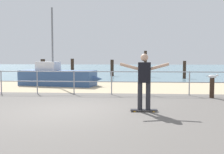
{
  "coord_description": "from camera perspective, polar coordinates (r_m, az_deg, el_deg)",
  "views": [
    {
      "loc": [
        1.89,
        -7.92,
        1.6
      ],
      "look_at": [
        1.11,
        2.0,
        0.9
      ],
      "focal_mm": 42.75,
      "sensor_mm": 36.0,
      "label": 1
    }
  ],
  "objects": [
    {
      "name": "ground_plane",
      "position": [
        7.35,
        -10.64,
        -8.62
      ],
      "size": [
        24.0,
        10.0,
        0.04
      ],
      "primitive_type": "cube",
      "color": "#605B56",
      "rests_on": "ground"
    },
    {
      "name": "beach_strip",
      "position": [
        15.12,
        -2.73,
        -2.05
      ],
      "size": [
        24.0,
        6.0,
        0.04
      ],
      "primitive_type": "cube",
      "color": "tan",
      "rests_on": "ground"
    },
    {
      "name": "sea_surface",
      "position": [
        42.99,
        1.95,
        1.89
      ],
      "size": [
        72.0,
        50.0,
        0.04
      ],
      "primitive_type": "cube",
      "color": "slate",
      "rests_on": "ground"
    },
    {
      "name": "railing_fence",
      "position": [
        11.84,
        -8.14,
        -0.37
      ],
      "size": [
        13.36,
        0.05,
        1.05
      ],
      "color": "gray",
      "rests_on": "ground"
    },
    {
      "name": "sailboat",
      "position": [
        15.74,
        -11.04,
        0.01
      ],
      "size": [
        5.07,
        2.21,
        4.51
      ],
      "color": "#335184",
      "rests_on": "ground"
    },
    {
      "name": "skateboard",
      "position": [
        8.02,
        6.84,
        -7.03
      ],
      "size": [
        0.81,
        0.22,
        0.08
      ],
      "color": "black",
      "rests_on": "ground"
    },
    {
      "name": "skateboarder",
      "position": [
        7.89,
        6.9,
        -0.24
      ],
      "size": [
        1.45,
        0.22,
        1.65
      ],
      "color": "#26262B",
      "rests_on": "skateboard"
    },
    {
      "name": "bollard_short",
      "position": [
        11.34,
        20.59,
        -2.29
      ],
      "size": [
        0.18,
        0.18,
        0.81
      ],
      "primitive_type": "cylinder",
      "color": "#332319",
      "rests_on": "ground"
    },
    {
      "name": "seagull",
      "position": [
        11.3,
        20.73,
        0.12
      ],
      "size": [
        0.45,
        0.29,
        0.18
      ],
      "color": "white",
      "rests_on": "bollard_short"
    },
    {
      "name": "groyne_post_0",
      "position": [
        23.77,
        -14.55,
        1.88
      ],
      "size": [
        0.38,
        0.38,
        1.53
      ],
      "primitive_type": "cylinder",
      "color": "#332319",
      "rests_on": "ground"
    },
    {
      "name": "groyne_post_1",
      "position": [
        21.45,
        -8.47,
        1.8
      ],
      "size": [
        0.26,
        0.26,
        1.57
      ],
      "primitive_type": "cylinder",
      "color": "#332319",
      "rests_on": "ground"
    },
    {
      "name": "groyne_post_2",
      "position": [
        23.94,
        0.02,
        1.96
      ],
      "size": [
        0.3,
        0.3,
        1.48
      ],
      "primitive_type": "cylinder",
      "color": "#332319",
      "rests_on": "ground"
    },
    {
      "name": "groyne_post_3",
      "position": [
        23.18,
        7.16,
        2.81
      ],
      "size": [
        0.25,
        0.25,
        2.25
      ],
      "primitive_type": "cylinder",
      "color": "#332319",
      "rests_on": "ground"
    },
    {
      "name": "groyne_post_4",
      "position": [
        21.56,
        15.23,
        1.49
      ],
      "size": [
        0.25,
        0.25,
        1.4
      ],
      "primitive_type": "cylinder",
      "color": "#332319",
      "rests_on": "ground"
    }
  ]
}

